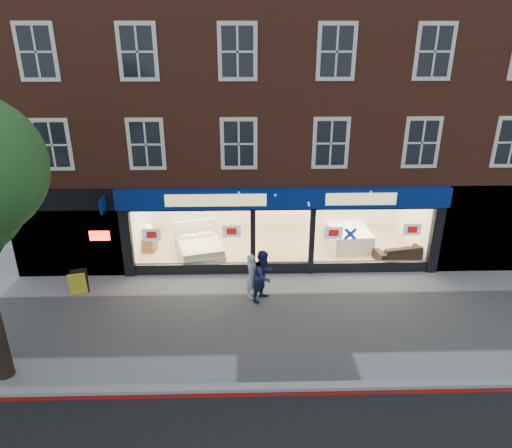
{
  "coord_description": "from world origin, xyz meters",
  "views": [
    {
      "loc": [
        -1.32,
        -11.69,
        8.04
      ],
      "look_at": [
        -0.96,
        2.5,
        2.17
      ],
      "focal_mm": 32.0,
      "sensor_mm": 36.0,
      "label": 1
    }
  ],
  "objects_px": {
    "mattress_stack": "(349,237)",
    "sofa": "(400,252)",
    "pedestrian_blue": "(264,275)",
    "pedestrian_grey": "(252,276)",
    "display_bed": "(200,248)",
    "a_board": "(79,283)"
  },
  "relations": [
    {
      "from": "mattress_stack",
      "to": "a_board",
      "type": "xyz_separation_m",
      "value": [
        -9.77,
        -3.31,
        -0.05
      ]
    },
    {
      "from": "a_board",
      "to": "pedestrian_grey",
      "type": "xyz_separation_m",
      "value": [
        5.79,
        -0.3,
        0.33
      ]
    },
    {
      "from": "mattress_stack",
      "to": "pedestrian_grey",
      "type": "xyz_separation_m",
      "value": [
        -3.98,
        -3.61,
        0.28
      ]
    },
    {
      "from": "pedestrian_grey",
      "to": "pedestrian_blue",
      "type": "xyz_separation_m",
      "value": [
        0.37,
        -0.18,
        0.11
      ]
    },
    {
      "from": "sofa",
      "to": "pedestrian_blue",
      "type": "height_order",
      "value": "pedestrian_blue"
    },
    {
      "from": "mattress_stack",
      "to": "pedestrian_blue",
      "type": "bearing_deg",
      "value": -133.6
    },
    {
      "from": "display_bed",
      "to": "a_board",
      "type": "height_order",
      "value": "display_bed"
    },
    {
      "from": "mattress_stack",
      "to": "display_bed",
      "type": "bearing_deg",
      "value": -173.37
    },
    {
      "from": "pedestrian_blue",
      "to": "pedestrian_grey",
      "type": "bearing_deg",
      "value": 102.64
    },
    {
      "from": "display_bed",
      "to": "a_board",
      "type": "relative_size",
      "value": 2.77
    },
    {
      "from": "mattress_stack",
      "to": "pedestrian_blue",
      "type": "xyz_separation_m",
      "value": [
        -3.6,
        -3.78,
        0.39
      ]
    },
    {
      "from": "a_board",
      "to": "pedestrian_grey",
      "type": "height_order",
      "value": "pedestrian_grey"
    },
    {
      "from": "pedestrian_grey",
      "to": "pedestrian_blue",
      "type": "relative_size",
      "value": 0.87
    },
    {
      "from": "sofa",
      "to": "pedestrian_blue",
      "type": "xyz_separation_m",
      "value": [
        -5.33,
        -2.62,
        0.49
      ]
    },
    {
      "from": "mattress_stack",
      "to": "a_board",
      "type": "height_order",
      "value": "mattress_stack"
    },
    {
      "from": "display_bed",
      "to": "a_board",
      "type": "xyz_separation_m",
      "value": [
        -3.8,
        -2.62,
        0.01
      ]
    },
    {
      "from": "mattress_stack",
      "to": "sofa",
      "type": "distance_m",
      "value": 2.08
    },
    {
      "from": "sofa",
      "to": "pedestrian_blue",
      "type": "bearing_deg",
      "value": 14.31
    },
    {
      "from": "display_bed",
      "to": "mattress_stack",
      "type": "relative_size",
      "value": 1.19
    },
    {
      "from": "mattress_stack",
      "to": "pedestrian_grey",
      "type": "relative_size",
      "value": 1.32
    },
    {
      "from": "pedestrian_grey",
      "to": "display_bed",
      "type": "bearing_deg",
      "value": 62.8
    },
    {
      "from": "mattress_stack",
      "to": "sofa",
      "type": "bearing_deg",
      "value": -33.77
    }
  ]
}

